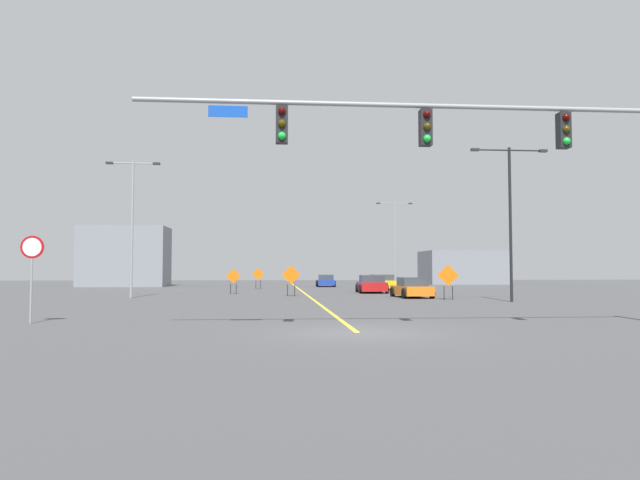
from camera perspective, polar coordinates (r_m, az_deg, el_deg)
ground at (r=16.43m, az=3.71°, el=-9.11°), size 166.01×166.01×0.00m
road_centre_stripe at (r=62.35m, az=-2.46°, el=-4.57°), size 0.16×92.23×0.01m
traffic_signal_assembly at (r=17.80m, az=17.19°, el=9.08°), size 16.66×0.44×7.05m
stop_sign at (r=21.36m, az=-26.55°, el=-1.92°), size 0.76×0.07×2.89m
street_lamp_near_left at (r=38.50m, az=-18.04°, el=2.15°), size 3.36×0.24×8.69m
street_lamp_far_left at (r=68.38m, az=7.37°, el=0.37°), size 4.26×0.24×9.74m
street_lamp_near_right at (r=33.80m, az=18.25°, el=2.89°), size 4.36×0.24×8.58m
construction_sign_median_far at (r=54.25m, az=-6.11°, el=-3.50°), size 1.12×0.06×1.93m
construction_sign_left_shoulder at (r=34.96m, az=12.53°, el=-3.60°), size 1.24×0.32×2.08m
construction_sign_median_near at (r=38.63m, az=-2.87°, el=-3.61°), size 1.25×0.26×2.06m
construction_sign_right_shoulder at (r=42.76m, az=-8.54°, el=-3.71°), size 1.08×0.22×1.85m
car_blue_distant at (r=60.81m, az=0.55°, el=-4.07°), size 2.06×4.18×1.26m
car_orange_passing at (r=37.31m, az=9.05°, el=-4.72°), size 2.16×4.04×1.29m
car_yellow_near at (r=51.77m, az=6.07°, el=-4.17°), size 2.17×4.48×1.35m
car_red_far at (r=44.67m, az=5.11°, el=-4.40°), size 2.33×4.27×1.36m
roadside_building_west at (r=65.03m, az=-18.67°, el=-1.56°), size 8.87×5.25×6.35m
roadside_building_east at (r=74.31m, az=13.94°, el=-2.65°), size 9.83×7.01×4.10m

